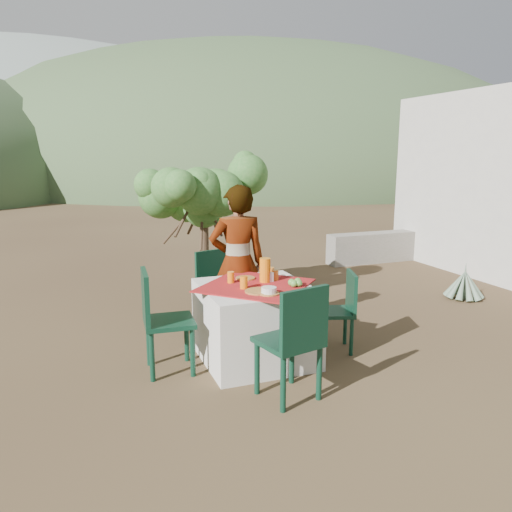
{
  "coord_description": "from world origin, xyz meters",
  "views": [
    {
      "loc": [
        -2.07,
        -4.38,
        2.01
      ],
      "look_at": [
        -0.28,
        0.37,
        0.96
      ],
      "focal_mm": 35.0,
      "sensor_mm": 36.0,
      "label": 1
    }
  ],
  "objects_px": {
    "chair_far": "(216,284)",
    "chair_left": "(160,316)",
    "chair_near": "(295,338)",
    "shrub_tree": "(207,201)",
    "juice_pitcher": "(265,270)",
    "chair_right": "(341,307)",
    "agave": "(464,285)",
    "table": "(255,322)",
    "person": "(238,263)"
  },
  "relations": [
    {
      "from": "person",
      "to": "juice_pitcher",
      "type": "xyz_separation_m",
      "value": [
        0.09,
        -0.58,
        0.04
      ]
    },
    {
      "from": "chair_near",
      "to": "juice_pitcher",
      "type": "height_order",
      "value": "juice_pitcher"
    },
    {
      "from": "chair_near",
      "to": "chair_right",
      "type": "xyz_separation_m",
      "value": [
        0.91,
        0.82,
        -0.09
      ]
    },
    {
      "from": "shrub_tree",
      "to": "juice_pitcher",
      "type": "distance_m",
      "value": 1.95
    },
    {
      "from": "shrub_tree",
      "to": "chair_far",
      "type": "bearing_deg",
      "value": -98.96
    },
    {
      "from": "agave",
      "to": "juice_pitcher",
      "type": "distance_m",
      "value": 3.54
    },
    {
      "from": "chair_far",
      "to": "person",
      "type": "height_order",
      "value": "person"
    },
    {
      "from": "chair_far",
      "to": "shrub_tree",
      "type": "relative_size",
      "value": 0.5
    },
    {
      "from": "chair_near",
      "to": "agave",
      "type": "distance_m",
      "value": 3.97
    },
    {
      "from": "table",
      "to": "person",
      "type": "xyz_separation_m",
      "value": [
        0.04,
        0.65,
        0.46
      ]
    },
    {
      "from": "chair_far",
      "to": "chair_left",
      "type": "bearing_deg",
      "value": -143.85
    },
    {
      "from": "chair_left",
      "to": "shrub_tree",
      "type": "bearing_deg",
      "value": -22.78
    },
    {
      "from": "table",
      "to": "chair_right",
      "type": "bearing_deg",
      "value": -5.27
    },
    {
      "from": "juice_pitcher",
      "to": "table",
      "type": "bearing_deg",
      "value": -150.1
    },
    {
      "from": "person",
      "to": "agave",
      "type": "bearing_deg",
      "value": -167.91
    },
    {
      "from": "person",
      "to": "agave",
      "type": "relative_size",
      "value": 2.94
    },
    {
      "from": "agave",
      "to": "shrub_tree",
      "type": "bearing_deg",
      "value": 163.62
    },
    {
      "from": "chair_left",
      "to": "agave",
      "type": "distance_m",
      "value": 4.52
    },
    {
      "from": "table",
      "to": "person",
      "type": "distance_m",
      "value": 0.8
    },
    {
      "from": "chair_far",
      "to": "juice_pitcher",
      "type": "bearing_deg",
      "value": -95.43
    },
    {
      "from": "chair_near",
      "to": "juice_pitcher",
      "type": "relative_size",
      "value": 4.16
    },
    {
      "from": "chair_far",
      "to": "shrub_tree",
      "type": "distance_m",
      "value": 1.22
    },
    {
      "from": "chair_right",
      "to": "agave",
      "type": "relative_size",
      "value": 1.44
    },
    {
      "from": "agave",
      "to": "juice_pitcher",
      "type": "xyz_separation_m",
      "value": [
        -3.36,
        -0.87,
        0.69
      ]
    },
    {
      "from": "chair_left",
      "to": "agave",
      "type": "xyz_separation_m",
      "value": [
        4.41,
        0.91,
        -0.35
      ]
    },
    {
      "from": "chair_near",
      "to": "shrub_tree",
      "type": "height_order",
      "value": "shrub_tree"
    },
    {
      "from": "chair_far",
      "to": "chair_left",
      "type": "height_order",
      "value": "chair_left"
    },
    {
      "from": "table",
      "to": "juice_pitcher",
      "type": "relative_size",
      "value": 5.48
    },
    {
      "from": "shrub_tree",
      "to": "agave",
      "type": "distance_m",
      "value": 3.77
    },
    {
      "from": "shrub_tree",
      "to": "agave",
      "type": "bearing_deg",
      "value": -16.38
    },
    {
      "from": "table",
      "to": "shrub_tree",
      "type": "xyz_separation_m",
      "value": [
        0.05,
        1.95,
        1.01
      ]
    },
    {
      "from": "juice_pitcher",
      "to": "chair_left",
      "type": "bearing_deg",
      "value": -177.95
    },
    {
      "from": "chair_far",
      "to": "agave",
      "type": "height_order",
      "value": "chair_far"
    },
    {
      "from": "table",
      "to": "agave",
      "type": "xyz_separation_m",
      "value": [
        3.49,
        0.94,
        -0.19
      ]
    },
    {
      "from": "chair_far",
      "to": "chair_left",
      "type": "distance_m",
      "value": 1.39
    },
    {
      "from": "table",
      "to": "juice_pitcher",
      "type": "distance_m",
      "value": 0.52
    },
    {
      "from": "chair_far",
      "to": "juice_pitcher",
      "type": "xyz_separation_m",
      "value": [
        0.2,
        -1.06,
        0.39
      ]
    },
    {
      "from": "chair_right",
      "to": "agave",
      "type": "distance_m",
      "value": 2.79
    },
    {
      "from": "chair_far",
      "to": "chair_near",
      "type": "relative_size",
      "value": 0.89
    },
    {
      "from": "chair_far",
      "to": "person",
      "type": "relative_size",
      "value": 0.52
    },
    {
      "from": "chair_right",
      "to": "juice_pitcher",
      "type": "height_order",
      "value": "juice_pitcher"
    },
    {
      "from": "person",
      "to": "agave",
      "type": "distance_m",
      "value": 3.52
    },
    {
      "from": "chair_far",
      "to": "person",
      "type": "bearing_deg",
      "value": -93.33
    },
    {
      "from": "chair_right",
      "to": "shrub_tree",
      "type": "relative_size",
      "value": 0.47
    },
    {
      "from": "chair_near",
      "to": "shrub_tree",
      "type": "xyz_separation_m",
      "value": [
        0.06,
        2.86,
        0.85
      ]
    },
    {
      "from": "chair_near",
      "to": "chair_left",
      "type": "xyz_separation_m",
      "value": [
        -0.92,
        0.94,
        -0.01
      ]
    },
    {
      "from": "table",
      "to": "agave",
      "type": "height_order",
      "value": "table"
    },
    {
      "from": "agave",
      "to": "table",
      "type": "bearing_deg",
      "value": -164.85
    },
    {
      "from": "table",
      "to": "shrub_tree",
      "type": "height_order",
      "value": "shrub_tree"
    },
    {
      "from": "chair_near",
      "to": "shrub_tree",
      "type": "relative_size",
      "value": 0.56
    }
  ]
}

